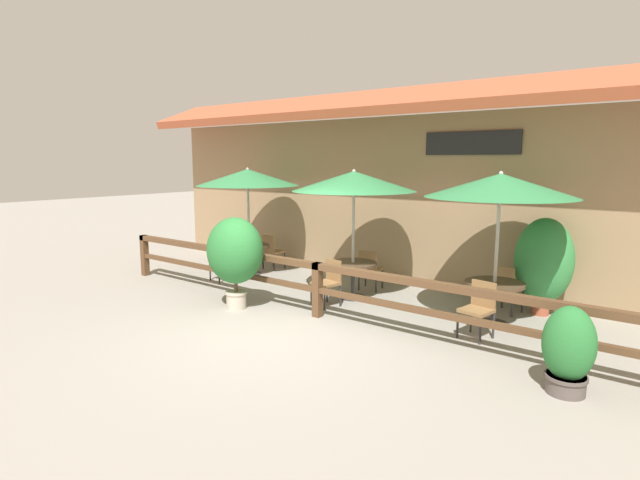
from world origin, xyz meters
TOP-DOWN VIEW (x-y plane):
  - ground_plane at (0.00, 0.00)m, footprint 60.00×60.00m
  - building_facade at (0.00, 4.10)m, footprint 14.28×1.49m
  - patio_railing at (0.00, 1.05)m, footprint 10.40×0.14m
  - patio_umbrella_near at (-3.26, 2.62)m, footprint 2.37×2.37m
  - dining_table_near at (-3.26, 2.62)m, footprint 0.94×0.94m
  - chair_near_streetside at (-3.30, 1.87)m, footprint 0.48×0.48m
  - chair_near_wallside at (-3.24, 3.36)m, footprint 0.42×0.42m
  - patio_umbrella_middle at (-0.19, 2.41)m, footprint 2.37×2.37m
  - dining_table_middle at (-0.19, 2.41)m, footprint 0.94×0.94m
  - chair_middle_streetside at (-0.25, 1.70)m, footprint 0.50×0.50m
  - chair_middle_wallside at (-0.24, 3.12)m, footprint 0.49×0.49m
  - patio_umbrella_far at (2.54, 2.49)m, footprint 2.37×2.37m
  - dining_table_far at (2.54, 2.49)m, footprint 0.94×0.94m
  - chair_far_streetside at (2.56, 1.76)m, footprint 0.49×0.49m
  - chair_far_wallside at (2.50, 3.23)m, footprint 0.49×0.49m
  - potted_plant_tall_tropical at (4.04, 0.56)m, footprint 0.58×0.53m
  - potted_plant_corner_fern at (-1.47, 0.53)m, footprint 1.07×0.96m
  - potted_plant_entrance_palm at (3.01, 3.55)m, footprint 0.98×0.88m

SIDE VIEW (x-z plane):
  - ground_plane at x=0.00m, z-range 0.00..0.00m
  - chair_near_streetside at x=-3.30m, z-range 0.05..0.91m
  - chair_near_wallside at x=-3.24m, z-range 0.05..0.91m
  - chair_middle_streetside at x=-0.25m, z-range 0.05..0.91m
  - chair_middle_wallside at x=-0.24m, z-range 0.05..0.91m
  - chair_far_streetside at x=2.56m, z-range 0.05..0.91m
  - chair_far_wallside at x=2.50m, z-range 0.05..0.91m
  - potted_plant_tall_tropical at x=4.04m, z-range 0.00..1.05m
  - dining_table_near at x=-3.26m, z-range 0.21..0.93m
  - dining_table_middle at x=-0.19m, z-range 0.21..0.93m
  - dining_table_far at x=2.54m, z-range 0.21..0.93m
  - patio_railing at x=0.00m, z-range 0.22..1.17m
  - potted_plant_entrance_palm at x=3.01m, z-range 0.09..1.80m
  - potted_plant_corner_fern at x=-1.47m, z-range 0.20..1.88m
  - building_facade at x=0.00m, z-range 0.05..4.28m
  - patio_umbrella_near at x=-3.26m, z-range 1.03..3.53m
  - patio_umbrella_middle at x=-0.19m, z-range 1.03..3.53m
  - patio_umbrella_far at x=2.54m, z-range 1.03..3.53m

